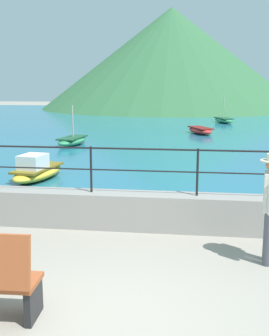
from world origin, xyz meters
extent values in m
plane|color=gray|center=(0.00, 0.00, 0.00)|extent=(120.00, 120.00, 0.00)
cube|color=gray|center=(0.00, 3.20, 0.35)|extent=(20.00, 0.56, 0.70)
cylinder|color=black|center=(-1.02, 3.20, 1.15)|extent=(0.04, 0.04, 0.90)
cylinder|color=black|center=(1.02, 3.20, 1.15)|extent=(0.04, 0.04, 0.90)
cylinder|color=black|center=(0.00, 3.20, 1.57)|extent=(18.40, 0.04, 0.04)
cylinder|color=black|center=(0.00, 3.20, 1.15)|extent=(18.40, 0.03, 0.03)
cube|color=#236B89|center=(0.00, 25.84, 0.03)|extent=(64.00, 44.32, 0.06)
cone|color=#33663D|center=(-1.62, 44.45, 5.49)|extent=(28.91, 28.91, 10.98)
cube|color=black|center=(-0.93, -0.23, 0.22)|extent=(0.10, 0.47, 0.43)
cylinder|color=#4C4C56|center=(2.14, 1.92, 0.43)|extent=(0.15, 0.15, 0.86)
cylinder|color=#4C4C56|center=(2.12, 1.74, 0.43)|extent=(0.15, 0.15, 0.86)
ellipsoid|color=gold|center=(-3.50, 6.89, 0.24)|extent=(1.25, 2.41, 0.36)
cube|color=brown|center=(-3.50, 6.89, 0.39)|extent=(1.04, 1.94, 0.06)
cube|color=silver|center=(-3.53, 6.64, 0.62)|extent=(0.75, 0.89, 0.40)
ellipsoid|color=#338C59|center=(3.09, 25.97, 0.24)|extent=(1.63, 2.47, 0.36)
cube|color=#1C4D31|center=(3.09, 25.97, 0.39)|extent=(1.35, 1.99, 0.06)
cylinder|color=#B2A899|center=(3.06, 26.07, 1.14)|extent=(0.06, 0.06, 1.45)
ellipsoid|color=#338C59|center=(-4.44, 13.84, 0.24)|extent=(1.21, 2.40, 0.36)
cube|color=#1C4D31|center=(-4.44, 13.84, 0.39)|extent=(1.01, 1.93, 0.06)
cylinder|color=#B2A899|center=(-4.42, 13.94, 1.12)|extent=(0.06, 0.06, 1.41)
ellipsoid|color=red|center=(1.36, 19.04, 0.24)|extent=(1.75, 2.47, 0.36)
cube|color=maroon|center=(1.36, 19.04, 0.39)|extent=(1.44, 1.99, 0.06)
camera|label=1|loc=(0.90, -4.75, 2.79)|focal=45.76mm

